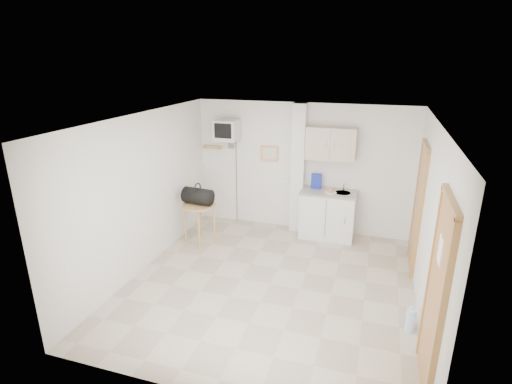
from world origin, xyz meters
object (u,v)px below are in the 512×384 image
(round_table, at_px, (199,210))
(water_bottle, at_px, (410,320))
(duffel_bag, at_px, (198,196))
(crt_television, at_px, (227,131))

(round_table, relative_size, water_bottle, 2.10)
(round_table, distance_m, water_bottle, 3.98)
(round_table, xyz_separation_m, water_bottle, (3.63, -1.57, -0.47))
(duffel_bag, bearing_deg, crt_television, 82.45)
(crt_television, distance_m, water_bottle, 4.63)
(round_table, height_order, water_bottle, round_table)
(water_bottle, bearing_deg, crt_television, 143.41)
(crt_television, height_order, water_bottle, crt_television)
(crt_television, distance_m, round_table, 1.64)
(crt_television, height_order, round_table, crt_television)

